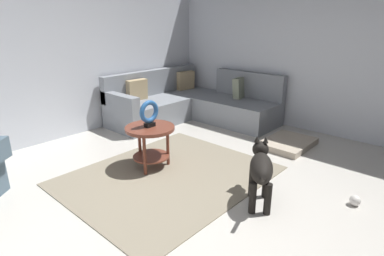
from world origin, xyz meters
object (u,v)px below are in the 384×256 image
(torus_sculpture, at_px, (149,113))
(dog_toy_ball, at_px, (355,200))
(dog_bed_mat, at_px, (288,143))
(sectional_couch, at_px, (191,105))
(side_table, at_px, (150,136))
(dog, at_px, (261,168))

(torus_sculpture, xyz_separation_m, dog_toy_ball, (0.79, -2.16, -0.66))
(dog_bed_mat, bearing_deg, torus_sculpture, 152.25)
(sectional_couch, bearing_deg, side_table, -151.70)
(sectional_couch, relative_size, dog_bed_mat, 2.81)
(dog, bearing_deg, side_table, 155.36)
(dog_bed_mat, bearing_deg, dog, -163.89)
(dog_toy_ball, bearing_deg, dog_bed_mat, 49.91)
(torus_sculpture, relative_size, dog_bed_mat, 0.41)
(side_table, bearing_deg, torus_sculpture, 0.00)
(sectional_couch, xyz_separation_m, side_table, (-1.82, -0.98, 0.12))
(sectional_couch, xyz_separation_m, torus_sculpture, (-1.82, -0.98, 0.42))
(side_table, relative_size, dog_toy_ball, 5.59)
(dog_bed_mat, bearing_deg, side_table, 152.25)
(sectional_couch, bearing_deg, dog_bed_mat, -90.36)
(side_table, relative_size, dog_bed_mat, 0.75)
(dog_bed_mat, xyz_separation_m, dog, (-1.61, -0.47, 0.33))
(side_table, distance_m, torus_sculpture, 0.29)
(side_table, relative_size, torus_sculpture, 1.84)
(sectional_couch, bearing_deg, torus_sculpture, -151.70)
(dog, xyz_separation_m, dog_toy_ball, (0.59, -0.75, -0.32))
(sectional_couch, bearing_deg, dog, -124.08)
(sectional_couch, height_order, torus_sculpture, sectional_couch)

